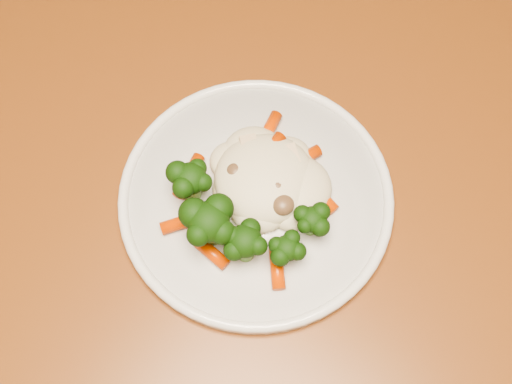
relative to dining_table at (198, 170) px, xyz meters
The scene contains 3 objects.
dining_table is the anchor object (origin of this frame).
plate 0.14m from the dining_table, 16.70° to the right, with size 0.26×0.26×0.01m, color silver.
meal 0.17m from the dining_table, 23.26° to the right, with size 0.15×0.17×0.05m.
Camera 1 is at (0.08, -0.33, 1.31)m, focal length 45.00 mm.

